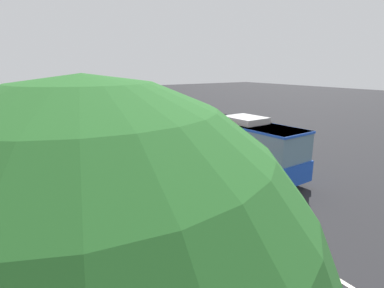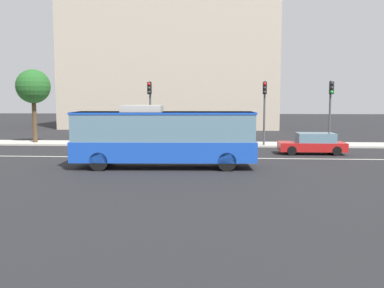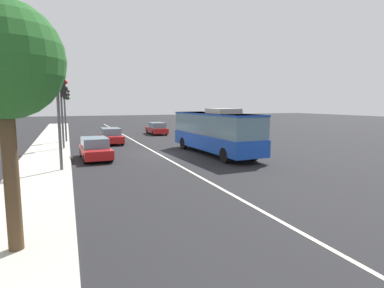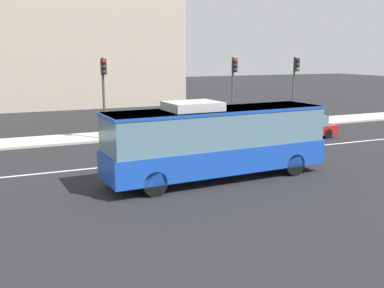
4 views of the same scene
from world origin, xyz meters
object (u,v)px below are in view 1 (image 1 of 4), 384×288
transit_bus (231,141)px  traffic_light_near_corner (51,144)px  traffic_light_mid_block (27,113)px  traffic_light_far_corner (23,104)px  sedan_red (87,140)px  sedan_red_ahead (131,119)px  sedan_red_behind (87,177)px

transit_bus → traffic_light_near_corner: bearing=100.4°
traffic_light_mid_block → traffic_light_far_corner: bearing=93.4°
traffic_light_near_corner → traffic_light_far_corner: bearing=89.8°
traffic_light_near_corner → traffic_light_far_corner: 14.15m
sedan_red → traffic_light_near_corner: 13.04m
sedan_red → sedan_red_ahead: 9.66m
sedan_red_ahead → traffic_light_far_corner: bearing=116.4°
sedan_red → sedan_red_ahead: size_ratio=1.00×
sedan_red → traffic_light_mid_block: traffic_light_mid_block is taller
sedan_red_ahead → traffic_light_far_corner: size_ratio=0.87×
sedan_red_behind → traffic_light_far_corner: bearing=-172.7°
sedan_red_ahead → sedan_red_behind: size_ratio=0.99×
traffic_light_mid_block → sedan_red_ahead: bearing=49.6°
transit_bus → traffic_light_mid_block: size_ratio=1.95×
sedan_red_behind → traffic_light_near_corner: 5.09m
sedan_red_ahead → sedan_red_behind: (-15.49, 8.60, 0.00)m
sedan_red_ahead → traffic_light_far_corner: (-5.08, 10.33, 2.84)m
transit_bus → traffic_light_far_corner: size_ratio=1.95×
traffic_light_near_corner → traffic_light_far_corner: size_ratio=1.00×
sedan_red → sedan_red_behind: 8.58m
traffic_light_mid_block → sedan_red: bearing=41.6°
sedan_red → sedan_red_behind: bearing=-14.8°
sedan_red → sedan_red_behind: (-8.31, 2.14, 0.00)m
transit_bus → sedan_red_ahead: size_ratio=2.24×
sedan_red_behind → traffic_light_far_corner: size_ratio=0.88×
sedan_red → traffic_light_mid_block: (-2.95, 4.07, 2.84)m
traffic_light_mid_block → traffic_light_far_corner: same height
transit_bus → sedan_red_behind: bearing=78.8°
transit_bus → traffic_light_near_corner: size_ratio=1.95×
transit_bus → traffic_light_far_corner: (11.64, 10.30, 1.75)m
sedan_red_behind → traffic_light_mid_block: (5.36, 1.93, 2.84)m
traffic_light_far_corner → sedan_red_behind: bearing=-78.4°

